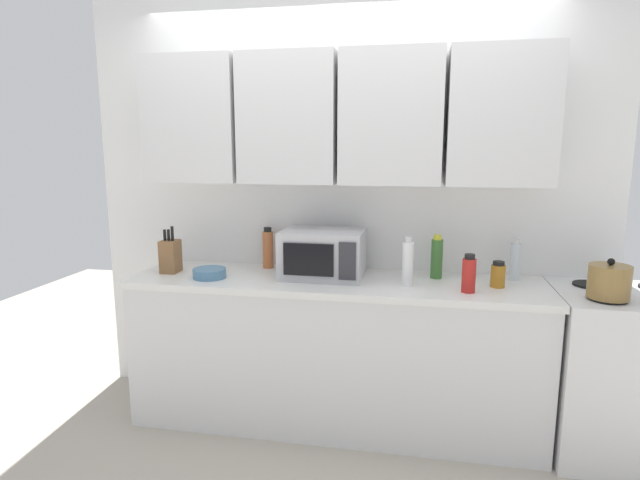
{
  "coord_description": "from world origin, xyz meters",
  "views": [
    {
      "loc": [
        0.47,
        -3.21,
        1.67
      ],
      "look_at": [
        -0.1,
        -0.25,
        1.12
      ],
      "focal_mm": 29.0,
      "sensor_mm": 36.0,
      "label": 1
    }
  ],
  "objects": [
    {
      "name": "wall_back_with_cabinets",
      "position": [
        0.0,
        -0.07,
        1.58
      ],
      "size": [
        3.29,
        0.38,
        2.6
      ],
      "color": "white",
      "rests_on": "ground_plane"
    },
    {
      "name": "bottle_amber_vinegar",
      "position": [
        0.91,
        -0.31,
        0.97
      ],
      "size": [
        0.08,
        0.08,
        0.15
      ],
      "color": "#AD701E",
      "rests_on": "counter_run"
    },
    {
      "name": "bottle_red_sauce",
      "position": [
        0.74,
        -0.44,
        1.0
      ],
      "size": [
        0.07,
        0.07,
        0.21
      ],
      "color": "red",
      "rests_on": "counter_run"
    },
    {
      "name": "knife_block",
      "position": [
        -1.02,
        -0.33,
        1.0
      ],
      "size": [
        0.1,
        0.12,
        0.29
      ],
      "color": "brown",
      "rests_on": "counter_run"
    },
    {
      "name": "bottle_white_jar",
      "position": [
        0.42,
        -0.38,
        1.03
      ],
      "size": [
        0.06,
        0.06,
        0.28
      ],
      "color": "white",
      "rests_on": "counter_run"
    },
    {
      "name": "bottle_spice_jar",
      "position": [
        -0.47,
        -0.1,
        1.02
      ],
      "size": [
        0.07,
        0.07,
        0.26
      ],
      "color": "#BC6638",
      "rests_on": "counter_run"
    },
    {
      "name": "bowl_ceramic_small",
      "position": [
        -0.74,
        -0.42,
        0.93
      ],
      "size": [
        0.19,
        0.19,
        0.06
      ],
      "primitive_type": "cylinder",
      "color": "teal",
      "rests_on": "counter_run"
    },
    {
      "name": "stove_range",
      "position": [
        1.59,
        -0.32,
        0.45
      ],
      "size": [
        0.76,
        0.64,
        0.91
      ],
      "color": "silver",
      "rests_on": "ground_plane"
    },
    {
      "name": "bottle_green_oil",
      "position": [
        0.58,
        -0.17,
        1.02
      ],
      "size": [
        0.07,
        0.07,
        0.26
      ],
      "color": "#386B2D",
      "rests_on": "counter_run"
    },
    {
      "name": "kettle",
      "position": [
        1.42,
        -0.46,
        1.0
      ],
      "size": [
        0.2,
        0.2,
        0.2
      ],
      "color": "olive",
      "rests_on": "stove_range"
    },
    {
      "name": "counter_run",
      "position": [
        0.0,
        -0.3,
        0.45
      ],
      "size": [
        2.42,
        0.63,
        0.9
      ],
      "color": "silver",
      "rests_on": "ground_plane"
    },
    {
      "name": "bottle_clear_tall",
      "position": [
        1.03,
        -0.13,
        1.01
      ],
      "size": [
        0.06,
        0.06,
        0.24
      ],
      "color": "silver",
      "rests_on": "counter_run"
    },
    {
      "name": "microwave",
      "position": [
        -0.08,
        -0.26,
        1.04
      ],
      "size": [
        0.48,
        0.37,
        0.28
      ],
      "color": "#B7B7BC",
      "rests_on": "counter_run"
    }
  ]
}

